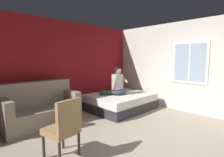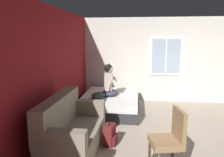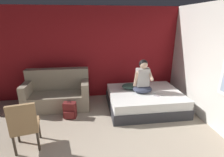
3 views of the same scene
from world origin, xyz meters
name	(u,v)px [view 3 (image 3 of 3)]	position (x,y,z in m)	size (l,w,h in m)	color
wall_back_accent	(94,54)	(0.00, 3.12, 1.35)	(10.06, 0.16, 2.70)	maroon
bed	(145,100)	(1.32, 2.02, 0.24)	(1.96, 1.57, 0.48)	#2D2D33
couch	(58,93)	(-1.04, 2.45, 0.39)	(1.71, 0.84, 1.04)	gray
side_chair	(25,124)	(-1.35, 0.76, 0.53)	(0.54, 0.54, 0.98)	#382D23
person_seated	(143,79)	(1.24, 2.06, 0.84)	(0.55, 0.47, 0.88)	#383D51
backpack	(70,110)	(-0.67, 1.79, 0.19)	(0.33, 0.28, 0.46)	maroon
throw_pillow	(130,86)	(0.97, 2.31, 0.55)	(0.48, 0.36, 0.14)	#385147
cell_phone	(157,96)	(1.52, 1.71, 0.48)	(0.07, 0.14, 0.01)	#B7B7BC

